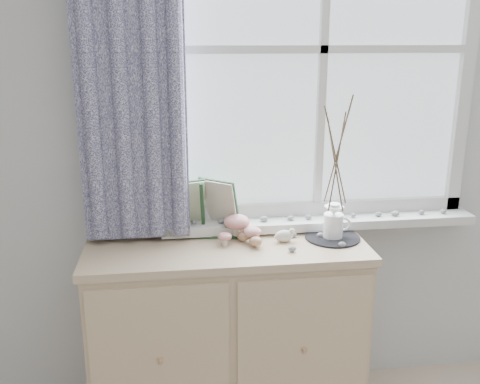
{
  "coord_description": "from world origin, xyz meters",
  "views": [
    {
      "loc": [
        -0.37,
        -0.35,
        1.7
      ],
      "look_at": [
        -0.1,
        1.7,
        1.1
      ],
      "focal_mm": 40.0,
      "sensor_mm": 36.0,
      "label": 1
    }
  ],
  "objects_px": {
    "botanical_book": "(203,209)",
    "sideboard": "(228,335)",
    "toadstool_cluster": "(239,226)",
    "twig_pitcher": "(337,156)"
  },
  "relations": [
    {
      "from": "botanical_book",
      "to": "sideboard",
      "type": "bearing_deg",
      "value": -41.03
    },
    {
      "from": "toadstool_cluster",
      "to": "twig_pitcher",
      "type": "relative_size",
      "value": 0.29
    },
    {
      "from": "botanical_book",
      "to": "toadstool_cluster",
      "type": "height_order",
      "value": "botanical_book"
    },
    {
      "from": "botanical_book",
      "to": "toadstool_cluster",
      "type": "bearing_deg",
      "value": -8.14
    },
    {
      "from": "sideboard",
      "to": "toadstool_cluster",
      "type": "bearing_deg",
      "value": 47.93
    },
    {
      "from": "botanical_book",
      "to": "twig_pitcher",
      "type": "bearing_deg",
      "value": 1.8
    },
    {
      "from": "sideboard",
      "to": "toadstool_cluster",
      "type": "xyz_separation_m",
      "value": [
        0.06,
        0.07,
        0.49
      ]
    },
    {
      "from": "toadstool_cluster",
      "to": "twig_pitcher",
      "type": "height_order",
      "value": "twig_pitcher"
    },
    {
      "from": "botanical_book",
      "to": "twig_pitcher",
      "type": "height_order",
      "value": "twig_pitcher"
    },
    {
      "from": "sideboard",
      "to": "twig_pitcher",
      "type": "xyz_separation_m",
      "value": [
        0.47,
        0.03,
        0.79
      ]
    }
  ]
}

